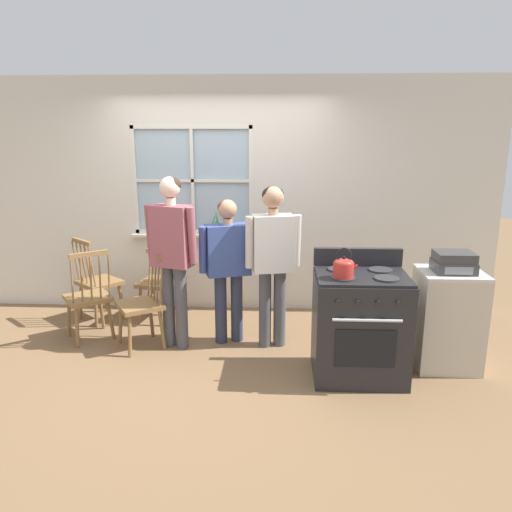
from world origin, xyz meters
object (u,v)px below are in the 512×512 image
object	(u,v)px
person_teen_center	(228,259)
person_elderly_left	(172,248)
chair_center_cluster	(142,304)
kettle	(344,267)
handbag	(179,254)
stove	(359,324)
chair_by_window	(160,282)
chair_near_stove	(98,283)
stereo	(454,262)
side_counter	(447,319)
potted_plant	(216,228)
person_adult_right	(273,252)
chair_near_wall	(89,298)

from	to	relation	value
person_teen_center	person_elderly_left	bearing A→B (deg)	177.46
chair_center_cluster	kettle	world-z (taller)	kettle
handbag	stove	bearing A→B (deg)	-33.28
chair_center_cluster	handbag	xyz separation A→B (m)	(0.24, 0.68, 0.35)
chair_by_window	person_elderly_left	world-z (taller)	person_elderly_left
chair_by_window	person_elderly_left	bearing A→B (deg)	35.36
chair_near_stove	stereo	xyz separation A→B (m)	(3.56, -1.00, 0.55)
side_counter	stereo	distance (m)	0.54
person_teen_center	potted_plant	size ratio (longest dim) A/B	5.29
person_teen_center	person_adult_right	distance (m)	0.46
chair_near_wall	kettle	world-z (taller)	kettle
chair_near_wall	chair_center_cluster	bearing A→B (deg)	128.73
chair_center_cluster	kettle	bearing A→B (deg)	38.92
chair_near_wall	person_elderly_left	bearing A→B (deg)	134.30
chair_by_window	chair_near_stove	world-z (taller)	same
chair_center_cluster	side_counter	size ratio (longest dim) A/B	1.06
stove	stereo	xyz separation A→B (m)	(0.82, 0.20, 0.51)
chair_near_wall	chair_by_window	bearing A→B (deg)	-172.94
chair_near_stove	potted_plant	world-z (taller)	potted_plant
chair_near_stove	chair_center_cluster	bearing A→B (deg)	175.75
chair_center_cluster	kettle	xyz separation A→B (m)	(1.87, -0.64, 0.58)
chair_near_wall	stereo	distance (m)	3.54
person_teen_center	side_counter	xyz separation A→B (m)	(2.03, -0.44, -0.43)
chair_near_stove	person_teen_center	world-z (taller)	person_teen_center
chair_near_wall	stereo	xyz separation A→B (m)	(3.47, -0.46, 0.55)
person_elderly_left	potted_plant	xyz separation A→B (m)	(0.28, 1.09, -0.02)
chair_near_wall	kettle	size ratio (longest dim) A/B	3.88
stove	person_adult_right	bearing A→B (deg)	142.76
stove	chair_center_cluster	bearing A→B (deg)	166.18
chair_near_stove	person_adult_right	size ratio (longest dim) A/B	0.60
chair_center_cluster	chair_by_window	bearing A→B (deg)	146.82
chair_near_wall	person_adult_right	bearing A→B (deg)	141.16
chair_center_cluster	person_teen_center	size ratio (longest dim) A/B	0.66
person_elderly_left	kettle	distance (m)	1.68
person_adult_right	stereo	world-z (taller)	person_adult_right
chair_near_stove	potted_plant	bearing A→B (deg)	-122.05
person_adult_right	kettle	world-z (taller)	person_adult_right
chair_near_stove	stereo	distance (m)	3.74
chair_near_wall	person_adult_right	size ratio (longest dim) A/B	0.60
person_adult_right	stove	distance (m)	1.08
potted_plant	side_counter	size ratio (longest dim) A/B	0.31
kettle	stereo	bearing A→B (deg)	18.39
chair_near_stove	side_counter	xyz separation A→B (m)	(3.56, -0.98, 0.01)
chair_near_stove	side_counter	world-z (taller)	chair_near_stove
chair_by_window	side_counter	world-z (taller)	chair_by_window
chair_near_wall	stove	size ratio (longest dim) A/B	0.88
chair_center_cluster	person_elderly_left	world-z (taller)	person_elderly_left
chair_center_cluster	chair_near_stove	xyz separation A→B (m)	(-0.69, 0.69, 0.00)
side_counter	person_elderly_left	bearing A→B (deg)	173.47
chair_by_window	handbag	xyz separation A→B (m)	(0.23, -0.05, 0.35)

